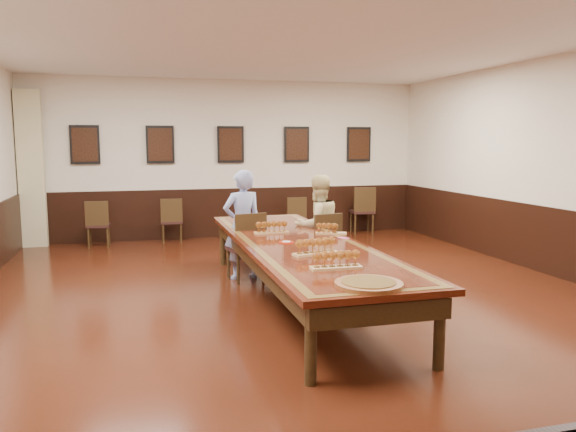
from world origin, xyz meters
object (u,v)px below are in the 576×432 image
object	(u,v)px
spare_chair_b	(172,220)
chair_man	(245,246)
conference_table	(299,253)
spare_chair_a	(98,224)
spare_chair_d	(362,210)
person_man	(242,225)
chair_woman	(321,245)
carved_platter	(369,284)
spare_chair_c	(295,217)
person_woman	(318,226)

from	to	relation	value
spare_chair_b	chair_man	bearing A→B (deg)	105.68
chair_man	conference_table	distance (m)	1.31
spare_chair_a	spare_chair_d	distance (m)	5.38
person_man	spare_chair_b	bearing A→B (deg)	-87.80
chair_man	chair_woman	size ratio (longest dim) A/B	1.03
chair_man	conference_table	bearing A→B (deg)	97.65
person_man	carved_platter	bearing A→B (deg)	85.14
spare_chair_c	carved_platter	bearing A→B (deg)	83.15
spare_chair_d	conference_table	size ratio (longest dim) A/B	0.20
spare_chair_b	carved_platter	size ratio (longest dim) A/B	1.44
spare_chair_a	spare_chair_d	bearing A→B (deg)	-175.97
spare_chair_b	spare_chair_c	xyz separation A→B (m)	(2.47, -0.13, -0.01)
carved_platter	spare_chair_d	bearing A→B (deg)	67.67
spare_chair_d	chair_man	bearing A→B (deg)	55.02
spare_chair_c	conference_table	distance (m)	4.64
person_woman	conference_table	world-z (taller)	person_woman
chair_man	person_man	bearing A→B (deg)	-90.00
person_man	person_woman	xyz separation A→B (m)	(1.10, -0.10, -0.04)
chair_woman	spare_chair_c	distance (m)	3.38
person_man	person_woman	distance (m)	1.10
carved_platter	person_man	bearing A→B (deg)	96.57
chair_man	spare_chair_b	xyz separation A→B (m)	(-0.81, 3.38, -0.05)
conference_table	spare_chair_a	bearing A→B (deg)	120.07
chair_man	spare_chair_a	world-z (taller)	chair_man
chair_man	spare_chair_d	bearing A→B (deg)	-144.47
chair_woman	spare_chair_a	xyz separation A→B (m)	(-3.26, 3.34, -0.04)
spare_chair_a	carved_platter	xyz separation A→B (m)	(2.55, -6.69, 0.33)
chair_man	conference_table	size ratio (longest dim) A/B	0.20
spare_chair_a	spare_chair_b	bearing A→B (deg)	-172.65
spare_chair_b	person_woman	bearing A→B (deg)	121.39
spare_chair_a	spare_chair_b	distance (m)	1.36
person_man	spare_chair_d	bearing A→B (deg)	-145.52
person_woman	conference_table	xyz separation A→B (m)	(-0.65, -1.23, -0.13)
spare_chair_c	spare_chair_d	xyz separation A→B (m)	(1.56, 0.20, 0.08)
spare_chair_c	carved_platter	world-z (taller)	spare_chair_c
person_man	person_woman	bearing A→B (deg)	163.45
chair_man	person_woman	bearing A→B (deg)	168.78
spare_chair_d	conference_table	distance (m)	5.44
spare_chair_b	person_man	bearing A→B (deg)	105.74
spare_chair_d	carved_platter	bearing A→B (deg)	75.73
spare_chair_a	chair_woman	bearing A→B (deg)	136.29
spare_chair_c	conference_table	bearing A→B (deg)	78.51
spare_chair_b	conference_table	distance (m)	4.77
carved_platter	spare_chair_a	bearing A→B (deg)	110.91
spare_chair_d	person_woman	size ratio (longest dim) A/B	0.68
chair_woman	conference_table	bearing A→B (deg)	47.95
person_man	conference_table	world-z (taller)	person_man
chair_man	spare_chair_a	size ratio (longest dim) A/B	1.12
chair_man	spare_chair_c	size ratio (longest dim) A/B	1.16
spare_chair_a	carved_platter	world-z (taller)	spare_chair_a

